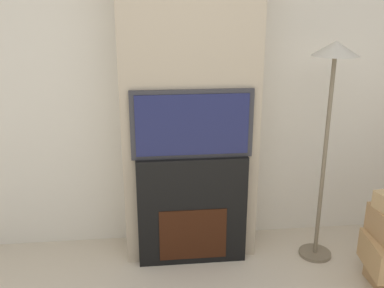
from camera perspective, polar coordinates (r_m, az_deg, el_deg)
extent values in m
cube|color=silver|center=(3.29, -0.76, 9.17)|extent=(6.00, 0.06, 2.70)
cube|color=tan|center=(3.08, -0.38, 8.56)|extent=(0.98, 0.37, 2.70)
cube|color=black|center=(3.20, 0.00, -8.78)|extent=(0.80, 0.14, 0.83)
cube|color=#33160A|center=(3.21, 0.14, -12.01)|extent=(0.49, 0.01, 0.40)
cube|color=#2D2D33|center=(2.96, 0.00, 2.69)|extent=(0.85, 0.06, 0.49)
cube|color=#191E4C|center=(2.93, 0.07, 2.52)|extent=(0.78, 0.01, 0.43)
cylinder|color=#726651|center=(3.58, 16.05, -13.81)|extent=(0.24, 0.24, 0.03)
cylinder|color=#726651|center=(3.25, 17.21, -2.21)|extent=(0.03, 0.03, 1.51)
cone|color=#B7B2A3|center=(3.08, 18.61, 11.99)|extent=(0.32, 0.32, 0.10)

